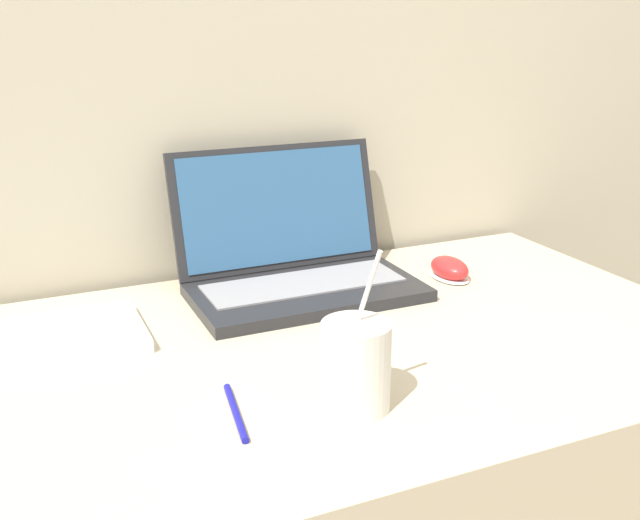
{
  "coord_description": "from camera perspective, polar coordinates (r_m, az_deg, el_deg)",
  "views": [
    {
      "loc": [
        -0.49,
        -0.55,
        1.22
      ],
      "look_at": [
        -0.03,
        0.48,
        0.85
      ],
      "focal_mm": 42.0,
      "sensor_mm": 36.0,
      "label": 1
    }
  ],
  "objects": [
    {
      "name": "laptop",
      "position": [
        1.3,
        -1.91,
        0.12
      ],
      "size": [
        0.38,
        0.28,
        0.23
      ],
      "color": "#232326",
      "rests_on": "desk"
    },
    {
      "name": "drink_cup",
      "position": [
        0.91,
        2.74,
        -7.93
      ],
      "size": [
        0.09,
        0.09,
        0.2
      ],
      "color": "silver",
      "rests_on": "desk"
    },
    {
      "name": "computer_mouse",
      "position": [
        1.38,
        9.84,
        -0.69
      ],
      "size": [
        0.06,
        0.09,
        0.04
      ],
      "color": "white",
      "rests_on": "desk"
    },
    {
      "name": "pen",
      "position": [
        0.92,
        -6.45,
        -11.43
      ],
      "size": [
        0.03,
        0.13,
        0.01
      ],
      "color": "#191999",
      "rests_on": "desk"
    }
  ]
}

